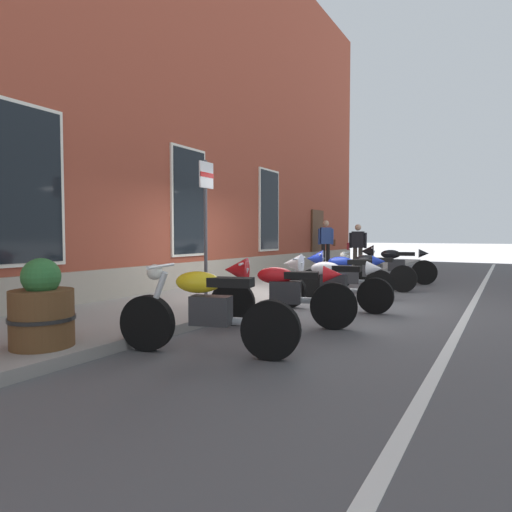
# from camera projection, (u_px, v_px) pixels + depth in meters

# --- Properties ---
(ground_plane) EXTENTS (140.00, 140.00, 0.00)m
(ground_plane) POSITION_uv_depth(u_px,v_px,m) (292.00, 301.00, 8.80)
(ground_plane) COLOR #4C4C4F
(sidewalk) EXTENTS (29.32, 2.70, 0.13)m
(sidewalk) POSITION_uv_depth(u_px,v_px,m) (237.00, 293.00, 9.47)
(sidewalk) COLOR gray
(sidewalk) RESTS_ON ground_plane
(lane_stripe) EXTENTS (29.32, 0.12, 0.01)m
(lane_stripe) POSITION_uv_depth(u_px,v_px,m) (467.00, 315.00, 7.18)
(lane_stripe) COLOR silver
(lane_stripe) RESTS_ON ground_plane
(brick_pub_facade) EXTENTS (23.32, 6.54, 10.13)m
(brick_pub_facade) POSITION_uv_depth(u_px,v_px,m) (93.00, 95.00, 11.54)
(brick_pub_facade) COLOR brown
(brick_pub_facade) RESTS_ON ground_plane
(motorcycle_yellow_naked) EXTENTS (0.79, 2.04, 1.00)m
(motorcycle_yellow_naked) POSITION_uv_depth(u_px,v_px,m) (205.00, 311.00, 4.77)
(motorcycle_yellow_naked) COLOR black
(motorcycle_yellow_naked) RESTS_ON ground_plane
(motorcycle_red_sport) EXTENTS (0.89, 2.05, 1.00)m
(motorcycle_red_sport) POSITION_uv_depth(u_px,v_px,m) (277.00, 289.00, 6.24)
(motorcycle_red_sport) COLOR black
(motorcycle_red_sport) RESTS_ON ground_plane
(motorcycle_white_sport) EXTENTS (0.62, 2.14, 0.99)m
(motorcycle_white_sport) POSITION_uv_depth(u_px,v_px,m) (326.00, 280.00, 7.65)
(motorcycle_white_sport) COLOR black
(motorcycle_white_sport) RESTS_ON ground_plane
(motorcycle_blue_sport) EXTENTS (0.79, 1.94, 1.01)m
(motorcycle_blue_sport) POSITION_uv_depth(u_px,v_px,m) (342.00, 272.00, 9.02)
(motorcycle_blue_sport) COLOR black
(motorcycle_blue_sport) RESTS_ON ground_plane
(motorcycle_black_naked) EXTENTS (0.62, 2.13, 0.93)m
(motorcycle_black_naked) POSITION_uv_depth(u_px,v_px,m) (369.00, 271.00, 10.38)
(motorcycle_black_naked) COLOR black
(motorcycle_black_naked) RESTS_ON ground_plane
(motorcycle_black_sport) EXTENTS (0.81, 2.15, 1.06)m
(motorcycle_black_sport) POSITION_uv_depth(u_px,v_px,m) (391.00, 263.00, 11.83)
(motorcycle_black_sport) COLOR black
(motorcycle_black_sport) RESTS_ON ground_plane
(pedestrian_dark_jacket) EXTENTS (0.25, 0.66, 1.56)m
(pedestrian_dark_jacket) POSITION_uv_depth(u_px,v_px,m) (358.00, 245.00, 14.56)
(pedestrian_dark_jacket) COLOR #38332D
(pedestrian_dark_jacket) RESTS_ON sidewalk
(pedestrian_blue_top) EXTENTS (0.48, 0.56, 1.75)m
(pedestrian_blue_top) POSITION_uv_depth(u_px,v_px,m) (326.00, 241.00, 16.13)
(pedestrian_blue_top) COLOR black
(pedestrian_blue_top) RESTS_ON sidewalk
(parking_sign) EXTENTS (0.36, 0.07, 2.46)m
(parking_sign) POSITION_uv_depth(u_px,v_px,m) (206.00, 212.00, 7.36)
(parking_sign) COLOR #4C4C51
(parking_sign) RESTS_ON sidewalk
(barrel_planter) EXTENTS (0.68, 0.68, 0.95)m
(barrel_planter) POSITION_uv_depth(u_px,v_px,m) (42.00, 310.00, 4.62)
(barrel_planter) COLOR brown
(barrel_planter) RESTS_ON sidewalk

